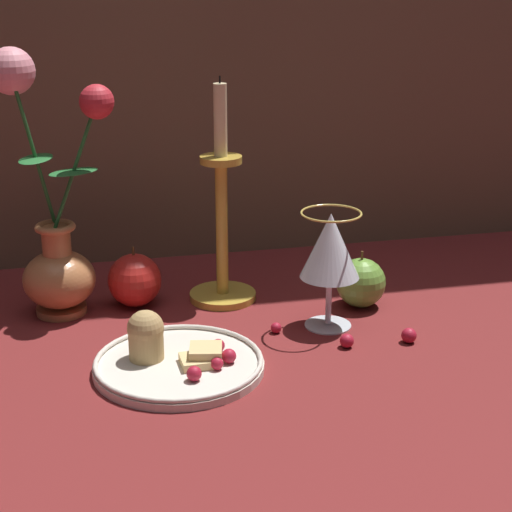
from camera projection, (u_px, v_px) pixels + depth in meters
The scene contains 10 objects.
ground_plane at pixel (208, 335), 1.13m from camera, with size 2.40×2.40×0.00m, color maroon.
vase at pixel (53, 227), 1.16m from camera, with size 0.16×0.10×0.36m.
plate_with_pastries at pixel (174, 358), 1.03m from camera, with size 0.21×0.21×0.07m.
wine_glass at pixel (330, 250), 1.12m from camera, with size 0.08×0.08×0.16m.
candlestick at pixel (222, 232), 1.22m from camera, with size 0.10×0.10×0.32m.
apple_beside_vase at pixel (135, 280), 1.21m from camera, with size 0.08×0.08×0.09m.
apple_near_glass at pixel (361, 283), 1.21m from camera, with size 0.07×0.07×0.08m.
berry_near_plate at pixel (276, 328), 1.13m from camera, with size 0.01×0.01×0.01m, color #AD192D.
berry_front_center at pixel (409, 335), 1.11m from camera, with size 0.02×0.02×0.02m, color #AD192D.
berry_by_glass_stem at pixel (347, 341), 1.09m from camera, with size 0.02×0.02×0.02m, color #AD192D.
Camera 1 is at (-0.17, -1.02, 0.48)m, focal length 60.00 mm.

